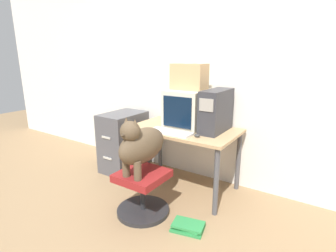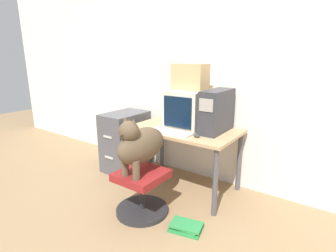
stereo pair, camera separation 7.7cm
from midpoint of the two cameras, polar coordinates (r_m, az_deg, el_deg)
ground_plane at (r=2.88m, az=-1.30°, el=-15.81°), size 12.00×12.00×0.00m
wall_back at (r=3.15m, az=6.82°, el=11.69°), size 8.00×0.05×2.60m
desk at (r=2.90m, az=2.64°, el=-2.24°), size 1.17×0.71×0.71m
crt_monitor at (r=2.91m, az=3.80°, el=3.83°), size 0.41×0.49×0.41m
pc_tower at (r=2.76m, az=9.64°, el=3.27°), size 0.19×0.49×0.44m
keyboard at (r=2.69m, az=-0.25°, el=-1.31°), size 0.46×0.16×0.03m
computer_mouse at (r=2.57m, az=5.50°, el=-2.11°), size 0.06×0.04×0.03m
office_chair at (r=2.59m, az=-6.40°, el=-14.03°), size 0.51×0.51×0.42m
dog at (r=2.39m, az=-6.87°, el=-4.02°), size 0.24×0.58×0.55m
filing_cabinet at (r=3.51m, az=-10.26°, el=-3.36°), size 0.41×0.60×0.77m
cardboard_box at (r=2.87m, az=3.96°, el=10.64°), size 0.37×0.22×0.28m
book_stack_floor at (r=2.47m, az=3.40°, el=-20.99°), size 0.32×0.25×0.06m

